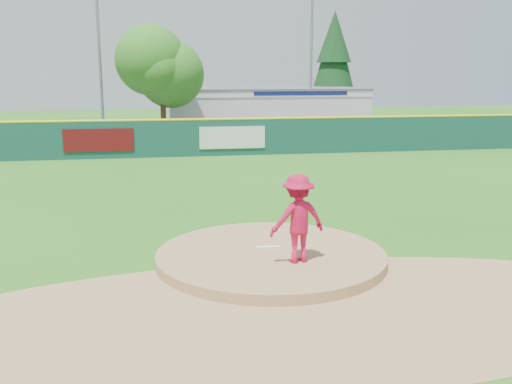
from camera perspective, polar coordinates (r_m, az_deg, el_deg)
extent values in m
plane|color=#286B19|center=(13.82, 1.48, -6.96)|extent=(120.00, 120.00, 0.00)
cylinder|color=#9E774C|center=(13.82, 1.48, -6.96)|extent=(5.50, 5.50, 0.50)
cube|color=white|center=(14.02, 1.23, -5.53)|extent=(0.60, 0.15, 0.04)
cylinder|color=#9E774C|center=(11.10, 4.67, -11.83)|extent=(15.40, 15.40, 0.01)
cube|color=#38383A|center=(40.15, -6.35, 5.40)|extent=(44.00, 16.00, 0.02)
imported|color=#BD103B|center=(12.80, 4.20, -2.66)|extent=(1.42, 1.00, 2.01)
imported|color=white|center=(36.41, -12.76, 5.75)|extent=(6.03, 4.12, 1.53)
cube|color=silver|center=(45.73, 0.76, 8.25)|extent=(15.00, 8.00, 3.20)
cube|color=white|center=(41.73, 1.83, 9.82)|extent=(15.00, 0.06, 0.55)
cube|color=#0F194C|center=(42.15, 4.54, 9.81)|extent=(7.00, 0.03, 0.28)
cube|color=#59595B|center=(45.66, 0.76, 10.31)|extent=(15.20, 8.20, 0.12)
cube|color=#5A0C0F|center=(31.06, -15.47, 5.02)|extent=(3.60, 0.04, 1.20)
cube|color=silver|center=(31.21, -2.37, 5.46)|extent=(3.60, 0.04, 1.20)
cube|color=#133F39|center=(31.12, -5.24, 5.41)|extent=(40.00, 0.10, 2.00)
cylinder|color=yellow|center=(31.02, -5.28, 7.24)|extent=(40.00, 0.14, 0.14)
cylinder|color=#382314|center=(37.95, -9.22, 6.91)|extent=(0.36, 0.36, 2.60)
sphere|color=#387F23|center=(37.82, -9.39, 11.83)|extent=(5.60, 5.60, 5.60)
cylinder|color=#382314|center=(51.39, 7.65, 7.64)|extent=(0.40, 0.40, 1.60)
cone|color=#113A16|center=(51.28, 7.80, 12.94)|extent=(4.40, 4.40, 7.90)
cylinder|color=gray|center=(39.97, -15.37, 12.92)|extent=(0.20, 0.20, 11.00)
cylinder|color=gray|center=(43.41, 5.53, 12.49)|extent=(0.20, 0.20, 10.00)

